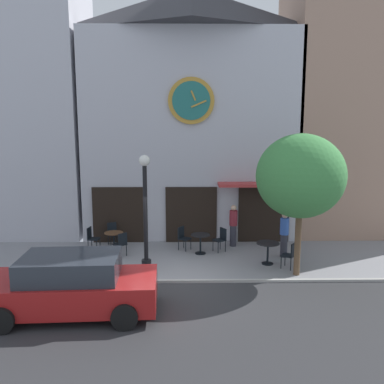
{
  "coord_description": "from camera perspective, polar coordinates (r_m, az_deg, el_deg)",
  "views": [
    {
      "loc": [
        0.52,
        -11.72,
        4.77
      ],
      "look_at": [
        0.72,
        2.22,
        2.46
      ],
      "focal_mm": 37.56,
      "sensor_mm": 36.0,
      "label": 1
    }
  ],
  "objects": [
    {
      "name": "pedestrian_maroon",
      "position": [
        16.09,
        5.89,
        -4.69
      ],
      "size": [
        0.44,
        0.44,
        1.67
      ],
      "color": "#2D2D38",
      "rests_on": "ground_plane"
    },
    {
      "name": "ground_plane",
      "position": [
        11.99,
        -3.35,
        -14.18
      ],
      "size": [
        26.7,
        10.4,
        0.13
      ],
      "color": "gray"
    },
    {
      "name": "cafe_table_center_right",
      "position": [
        15.17,
        1.21,
        -6.83
      ],
      "size": [
        0.71,
        0.71,
        0.74
      ],
      "color": "black",
      "rests_on": "ground_plane"
    },
    {
      "name": "clock_building",
      "position": [
        17.37,
        -0.16,
        11.22
      ],
      "size": [
        8.97,
        3.7,
        10.33
      ],
      "color": "#B2B2BC",
      "rests_on": "ground_plane"
    },
    {
      "name": "cafe_chair_near_lamp",
      "position": [
        15.06,
        -10.04,
        -7.09
      ],
      "size": [
        0.57,
        0.57,
        0.9
      ],
      "color": "black",
      "rests_on": "ground_plane"
    },
    {
      "name": "cafe_chair_corner",
      "position": [
        16.06,
        -14.04,
        -6.19
      ],
      "size": [
        0.46,
        0.46,
        0.9
      ],
      "color": "black",
      "rests_on": "ground_plane"
    },
    {
      "name": "cafe_chair_curbside",
      "position": [
        16.59,
        -11.19,
        -5.58
      ],
      "size": [
        0.54,
        0.54,
        0.9
      ],
      "color": "black",
      "rests_on": "ground_plane"
    },
    {
      "name": "cafe_chair_right_end",
      "position": [
        14.02,
        13.82,
        -8.48
      ],
      "size": [
        0.56,
        0.56,
        0.9
      ],
      "color": "black",
      "rests_on": "ground_plane"
    },
    {
      "name": "parked_car_red",
      "position": [
        10.9,
        -16.74,
        -12.59
      ],
      "size": [
        4.38,
        2.18,
        1.55
      ],
      "color": "maroon",
      "rests_on": "ground_plane"
    },
    {
      "name": "cafe_table_leftmost",
      "position": [
        14.3,
        10.72,
        -7.84
      ],
      "size": [
        0.8,
        0.8,
        0.76
      ],
      "color": "black",
      "rests_on": "ground_plane"
    },
    {
      "name": "neighbor_building_right",
      "position": [
        20.3,
        23.05,
        16.49
      ],
      "size": [
        6.66,
        4.68,
        15.05
      ],
      "color": "#9E7A66",
      "rests_on": "ground_plane"
    },
    {
      "name": "street_tree",
      "position": [
        12.94,
        15.17,
        2.15
      ],
      "size": [
        2.78,
        2.5,
        4.54
      ],
      "color": "brown",
      "rests_on": "ground_plane"
    },
    {
      "name": "cafe_table_rightmost",
      "position": [
        15.81,
        -11.03,
        -6.38
      ],
      "size": [
        0.72,
        0.72,
        0.72
      ],
      "color": "black",
      "rests_on": "ground_plane"
    },
    {
      "name": "neighbor_building_left",
      "position": [
        20.04,
        -24.63,
        17.1
      ],
      "size": [
        6.55,
        4.2,
        15.47
      ],
      "color": "#B2B2BC",
      "rests_on": "ground_plane"
    },
    {
      "name": "pedestrian_blue",
      "position": [
        15.09,
        12.96,
        -5.84
      ],
      "size": [
        0.44,
        0.44,
        1.67
      ],
      "color": "#2D2D38",
      "rests_on": "ground_plane"
    },
    {
      "name": "street_lamp",
      "position": [
        13.2,
        -6.63,
        -2.97
      ],
      "size": [
        0.36,
        0.36,
        3.85
      ],
      "color": "black",
      "rests_on": "ground_plane"
    },
    {
      "name": "cafe_chair_under_awning",
      "position": [
        15.49,
        4.14,
        -6.49
      ],
      "size": [
        0.55,
        0.55,
        0.9
      ],
      "color": "black",
      "rests_on": "ground_plane"
    },
    {
      "name": "cafe_chair_near_tree",
      "position": [
        15.65,
        -1.29,
        -6.31
      ],
      "size": [
        0.56,
        0.56,
        0.9
      ],
      "color": "black",
      "rests_on": "ground_plane"
    }
  ]
}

